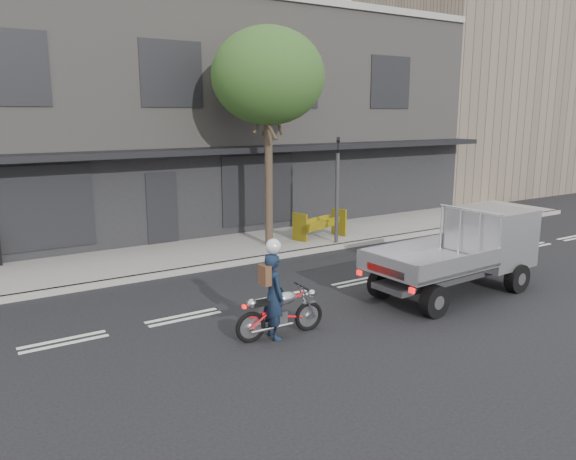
# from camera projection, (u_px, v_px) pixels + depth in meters

# --- Properties ---
(ground) EXTENTS (80.00, 80.00, 0.00)m
(ground) POSITION_uv_depth(u_px,v_px,m) (280.00, 298.00, 13.08)
(ground) COLOR black
(ground) RESTS_ON ground
(sidewalk) EXTENTS (32.00, 3.20, 0.15)m
(sidewalk) POSITION_uv_depth(u_px,v_px,m) (198.00, 253.00, 16.94)
(sidewalk) COLOR gray
(sidewalk) RESTS_ON ground
(kerb) EXTENTS (32.00, 0.20, 0.15)m
(kerb) POSITION_uv_depth(u_px,v_px,m) (222.00, 265.00, 15.62)
(kerb) COLOR gray
(kerb) RESTS_ON ground
(building_main) EXTENTS (26.00, 10.00, 8.00)m
(building_main) POSITION_uv_depth(u_px,v_px,m) (125.00, 119.00, 21.58)
(building_main) COLOR slate
(building_main) RESTS_ON ground
(building_neighbour) EXTENTS (14.00, 10.00, 10.00)m
(building_neighbour) POSITION_uv_depth(u_px,v_px,m) (473.00, 99.00, 31.93)
(building_neighbour) COLOR brown
(building_neighbour) RESTS_ON ground
(street_tree) EXTENTS (3.40, 3.40, 6.74)m
(street_tree) POSITION_uv_depth(u_px,v_px,m) (268.00, 77.00, 16.63)
(street_tree) COLOR #382B21
(street_tree) RESTS_ON ground
(traffic_light_pole) EXTENTS (0.12, 0.12, 3.50)m
(traffic_light_pole) POSITION_uv_depth(u_px,v_px,m) (337.00, 196.00, 17.72)
(traffic_light_pole) COLOR #2D2D30
(traffic_light_pole) RESTS_ON ground
(motorcycle) EXTENTS (1.87, 0.54, 0.96)m
(motorcycle) POSITION_uv_depth(u_px,v_px,m) (280.00, 311.00, 10.75)
(motorcycle) COLOR black
(motorcycle) RESTS_ON ground
(rider) EXTENTS (0.44, 0.64, 1.66)m
(rider) POSITION_uv_depth(u_px,v_px,m) (274.00, 296.00, 10.60)
(rider) COLOR black
(rider) RESTS_ON ground
(flatbed_ute) EXTENTS (4.44, 1.97, 2.03)m
(flatbed_ute) POSITION_uv_depth(u_px,v_px,m) (480.00, 242.00, 13.63)
(flatbed_ute) COLOR black
(flatbed_ute) RESTS_ON ground
(construction_barrier) EXTENTS (1.83, 1.17, 0.96)m
(construction_barrier) POSITION_uv_depth(u_px,v_px,m) (324.00, 225.00, 18.35)
(construction_barrier) COLOR yellow
(construction_barrier) RESTS_ON sidewalk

